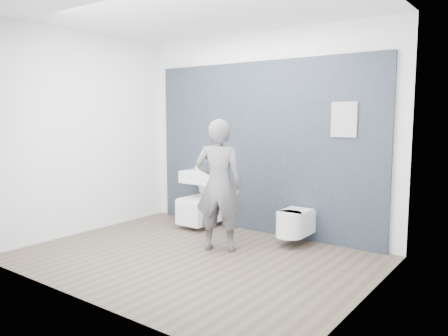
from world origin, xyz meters
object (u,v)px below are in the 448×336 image
Objects in this scene: washbasin at (203,176)px; toilet_square at (200,209)px; toilet_rounded at (294,223)px; visitor at (219,185)px.

washbasin reaches higher than toilet_square.
washbasin is 1.01× the size of toilet_rounded.
toilet_rounded is 0.36× the size of visitor.
visitor reaches higher than toilet_rounded.
visitor is at bearing -41.86° from washbasin.
washbasin is 0.37× the size of visitor.
toilet_square is 0.51× the size of visitor.
visitor reaches higher than toilet_square.
toilet_square is 1.40× the size of toilet_rounded.
washbasin is at bearing 177.32° from toilet_rounded.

